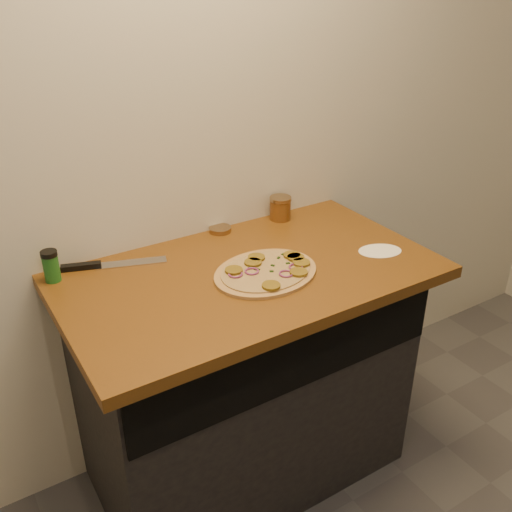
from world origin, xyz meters
TOP-DOWN VIEW (x-y plane):
  - cabinet at (0.00, 1.45)m, footprint 1.10×0.60m
  - countertop at (0.00, 1.42)m, footprint 1.20×0.70m
  - pizza at (0.03, 1.36)m, footprint 0.40×0.40m
  - chefs_knife at (-0.39, 1.68)m, footprint 0.33×0.14m
  - mason_jar_lid at (0.06, 1.72)m, footprint 0.11×0.11m
  - salsa_jar at (0.31, 1.70)m, footprint 0.08×0.08m
  - spice_shaker at (-0.55, 1.68)m, footprint 0.05×0.05m
  - flour_spill at (0.45, 1.29)m, footprint 0.19×0.19m

SIDE VIEW (x-z plane):
  - cabinet at x=0.00m, z-range 0.00..0.86m
  - countertop at x=0.00m, z-range 0.86..0.90m
  - flour_spill at x=0.45m, z-range 0.90..0.90m
  - chefs_knife at x=-0.39m, z-range 0.90..0.92m
  - mason_jar_lid at x=0.06m, z-range 0.90..0.92m
  - pizza at x=0.03m, z-range 0.90..0.92m
  - salsa_jar at x=0.31m, z-range 0.90..0.99m
  - spice_shaker at x=-0.55m, z-range 0.90..1.00m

